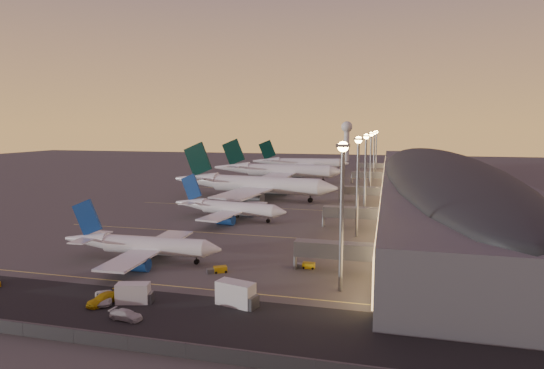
{
  "coord_description": "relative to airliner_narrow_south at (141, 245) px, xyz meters",
  "views": [
    {
      "loc": [
        43.34,
        -116.32,
        28.36
      ],
      "look_at": [
        2.0,
        45.0,
        7.0
      ],
      "focal_mm": 30.0,
      "sensor_mm": 36.0,
      "label": 1
    }
  ],
  "objects": [
    {
      "name": "service_van_c",
      "position": [
        6.25,
        -22.5,
        -2.52
      ],
      "size": [
        5.41,
        6.32,
        1.61
      ],
      "primitive_type": "imported",
      "rotation": [
        0.0,
        0.0,
        0.58
      ],
      "color": "silver",
      "rests_on": "ground"
    },
    {
      "name": "baggage_tug_b",
      "position": [
        18.66,
        -3.5,
        -2.8
      ],
      "size": [
        4.09,
        3.26,
        1.15
      ],
      "rotation": [
        0.0,
        0.0,
        0.53
      ],
      "color": "#BF970C",
      "rests_on": "ground"
    },
    {
      "name": "service_van_e",
      "position": [
        13.47,
        -27.38,
        -2.59
      ],
      "size": [
        5.25,
        2.55,
        1.47
      ],
      "primitive_type": "imported",
      "rotation": [
        0.0,
        0.0,
        1.47
      ],
      "color": "silver",
      "rests_on": "ground"
    },
    {
      "name": "ground",
      "position": [
        6.9,
        32.3,
        -3.33
      ],
      "size": [
        700.0,
        700.0,
        0.0
      ],
      "primitive_type": "plane",
      "color": "#484542"
    },
    {
      "name": "service_van_d",
      "position": [
        6.63,
        -22.92,
        -2.48
      ],
      "size": [
        4.05,
        6.3,
        1.7
      ],
      "primitive_type": "imported",
      "rotation": [
        0.0,
        0.0,
        -0.31
      ],
      "color": "#BF970C",
      "rests_on": "ground"
    },
    {
      "name": "airliner_wide_mid",
      "position": [
        -5.12,
        143.45,
        2.33
      ],
      "size": [
        68.44,
        62.06,
        21.97
      ],
      "rotation": [
        0.0,
        0.0,
        0.01
      ],
      "color": "silver",
      "rests_on": "ground"
    },
    {
      "name": "airliner_wide_near",
      "position": [
        -1.34,
        85.31,
        2.37
      ],
      "size": [
        69.21,
        63.51,
        22.14
      ],
      "rotation": [
        0.0,
        0.0,
        -0.12
      ],
      "color": "silver",
      "rests_on": "ground"
    },
    {
      "name": "fence",
      "position": [
        6.9,
        -35.7,
        -2.33
      ],
      "size": [
        124.0,
        0.12,
        2.0
      ],
      "color": "#2D2D30",
      "rests_on": "ground"
    },
    {
      "name": "terminal_building",
      "position": [
        68.74,
        104.77,
        5.45
      ],
      "size": [
        56.35,
        255.0,
        17.46
      ],
      "color": "#48484D",
      "rests_on": "ground"
    },
    {
      "name": "lane_markings",
      "position": [
        6.9,
        72.3,
        -3.32
      ],
      "size": [
        90.0,
        180.36,
        0.0
      ],
      "color": "#D8C659",
      "rests_on": "ground"
    },
    {
      "name": "airliner_narrow_north",
      "position": [
        3.38,
        45.37,
        0.19
      ],
      "size": [
        38.14,
        34.4,
        13.63
      ],
      "rotation": [
        0.0,
        0.0,
        -0.15
      ],
      "color": "silver",
      "rests_on": "ground"
    },
    {
      "name": "airliner_wide_far",
      "position": [
        -4.11,
        201.52,
        1.77
      ],
      "size": [
        61.91,
        56.69,
        19.8
      ],
      "rotation": [
        0.0,
        0.0,
        0.1
      ],
      "color": "silver",
      "rests_on": "ground"
    },
    {
      "name": "airliner_narrow_south",
      "position": [
        0.0,
        0.0,
        0.0
      ],
      "size": [
        35.99,
        32.1,
        12.88
      ],
      "rotation": [
        0.0,
        0.0,
        0.04
      ],
      "color": "silver",
      "rests_on": "ground"
    },
    {
      "name": "catering_truck_a",
      "position": [
        11.28,
        -21.24,
        -1.82
      ],
      "size": [
        6.12,
        3.57,
        3.23
      ],
      "rotation": [
        0.0,
        0.0,
        0.25
      ],
      "color": "silver",
      "rests_on": "ground"
    },
    {
      "name": "radar_tower",
      "position": [
        16.9,
        292.3,
        18.54
      ],
      "size": [
        9.0,
        9.0,
        32.5
      ],
      "color": "silver",
      "rests_on": "ground"
    },
    {
      "name": "catering_truck_b",
      "position": [
        27.71,
        -18.2,
        -1.54
      ],
      "size": [
        7.21,
        4.19,
        3.81
      ],
      "rotation": [
        0.0,
        0.0,
        -0.25
      ],
      "color": "silver",
      "rests_on": "ground"
    },
    {
      "name": "baggage_tug_a",
      "position": [
        34.94,
        3.65,
        -2.82
      ],
      "size": [
        3.73,
        1.7,
        1.11
      ],
      "rotation": [
        0.0,
        0.0,
        -0.0
      ],
      "color": "#BF970C",
      "rests_on": "ground"
    },
    {
      "name": "service_lane",
      "position": [
        6.9,
        -23.7,
        -3.32
      ],
      "size": [
        260.0,
        16.0,
        0.01
      ],
      "color": "black",
      "rests_on": "ground"
    },
    {
      "name": "light_masts",
      "position": [
        42.9,
        97.3,
        14.23
      ],
      "size": [
        2.2,
        217.2,
        25.9
      ],
      "color": "slate",
      "rests_on": "ground"
    }
  ]
}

